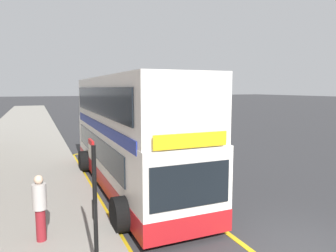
% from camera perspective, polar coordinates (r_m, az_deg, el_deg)
% --- Properties ---
extents(ground_plane, '(260.00, 260.00, 0.00)m').
position_cam_1_polar(ground_plane, '(38.00, -14.16, 0.72)').
color(ground_plane, '#333335').
extents(pavement_near, '(6.00, 76.00, 0.14)m').
position_cam_1_polar(pavement_near, '(37.55, -24.76, 0.33)').
color(pavement_near, gray).
rests_on(pavement_near, ground).
extents(double_decker_bus, '(3.21, 10.83, 4.40)m').
position_cam_1_polar(double_decker_bus, '(12.58, -7.16, -1.82)').
color(double_decker_bus, white).
rests_on(double_decker_bus, ground).
extents(bus_bay_markings, '(2.91, 14.35, 0.01)m').
position_cam_1_polar(bus_bay_markings, '(13.13, -7.52, -10.69)').
color(bus_bay_markings, gold).
rests_on(bus_bay_markings, ground).
extents(bus_stop_sign, '(0.09, 0.51, 2.77)m').
position_cam_1_polar(bus_stop_sign, '(6.72, -13.36, -12.44)').
color(bus_stop_sign, black).
rests_on(bus_stop_sign, pavement_near).
extents(parked_car_black_behind, '(2.09, 4.20, 1.62)m').
position_cam_1_polar(parked_car_black_behind, '(36.18, -5.62, 1.87)').
color(parked_car_black_behind, black).
rests_on(parked_car_black_behind, ground).
extents(parked_car_teal_distant, '(2.09, 4.20, 1.62)m').
position_cam_1_polar(parked_car_teal_distant, '(47.04, -12.47, 2.90)').
color(parked_car_teal_distant, '#196066').
rests_on(parked_car_teal_distant, ground).
extents(parked_car_silver_kerbside, '(2.09, 4.20, 1.62)m').
position_cam_1_polar(parked_car_silver_kerbside, '(60.94, -12.90, 3.77)').
color(parked_car_silver_kerbside, '#B2B5BA').
rests_on(parked_car_silver_kerbside, ground).
extents(pedestrian_waiting_near_sign, '(0.34, 0.34, 1.70)m').
position_cam_1_polar(pedestrian_waiting_near_sign, '(8.63, -22.42, -13.29)').
color(pedestrian_waiting_near_sign, maroon).
rests_on(pedestrian_waiting_near_sign, pavement_near).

